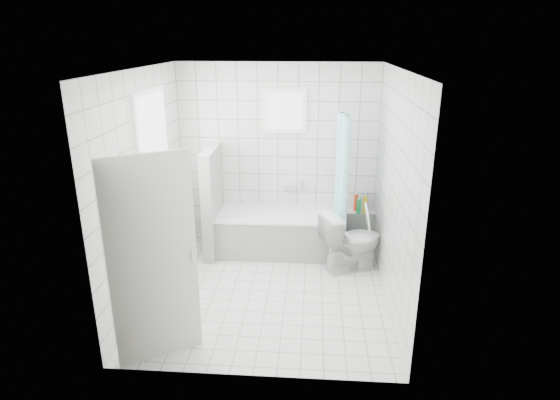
{
  "coord_description": "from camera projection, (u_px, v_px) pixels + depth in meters",
  "views": [
    {
      "loc": [
        0.5,
        -4.95,
        2.92
      ],
      "look_at": [
        0.12,
        0.35,
        1.05
      ],
      "focal_mm": 30.0,
      "sensor_mm": 36.0,
      "label": 1
    }
  ],
  "objects": [
    {
      "name": "window_sill",
      "position": [
        164.0,
        213.0,
        5.75
      ],
      "size": [
        0.18,
        1.02,
        0.08
      ],
      "primitive_type": "cube",
      "color": "white",
      "rests_on": "wall_left"
    },
    {
      "name": "tiled_ledge",
      "position": [
        360.0,
        229.0,
        6.79
      ],
      "size": [
        0.4,
        0.24,
        0.55
      ],
      "primitive_type": "cube",
      "color": "white",
      "rests_on": "ground"
    },
    {
      "name": "door",
      "position": [
        153.0,
        262.0,
        4.2
      ],
      "size": [
        0.7,
        0.46,
        2.0
      ],
      "primitive_type": "cube",
      "rotation": [
        0.0,
        0.0,
        -1.01
      ],
      "color": "silver",
      "rests_on": "ground"
    },
    {
      "name": "wall_back",
      "position": [
        278.0,
        157.0,
        6.64
      ],
      "size": [
        2.8,
        0.02,
        2.6
      ],
      "primitive_type": "cube",
      "color": "white",
      "rests_on": "ground"
    },
    {
      "name": "sill_bottles",
      "position": [
        164.0,
        201.0,
        5.69
      ],
      "size": [
        0.16,
        0.44,
        0.31
      ],
      "color": "silver",
      "rests_on": "window_sill"
    },
    {
      "name": "window_back",
      "position": [
        285.0,
        111.0,
        6.38
      ],
      "size": [
        0.5,
        0.01,
        0.5
      ],
      "primitive_type": "cube",
      "color": "white",
      "rests_on": "wall_back"
    },
    {
      "name": "ground",
      "position": [
        268.0,
        291.0,
        5.66
      ],
      "size": [
        3.0,
        3.0,
        0.0
      ],
      "primitive_type": "plane",
      "color": "white",
      "rests_on": "ground"
    },
    {
      "name": "shower_curtain",
      "position": [
        342.0,
        182.0,
        6.15
      ],
      "size": [
        0.14,
        0.48,
        1.78
      ],
      "primitive_type": null,
      "color": "#54F8F7",
      "rests_on": "curtain_rod"
    },
    {
      "name": "curtain_rod",
      "position": [
        345.0,
        112.0,
        5.97
      ],
      "size": [
        0.02,
        0.8,
        0.02
      ],
      "primitive_type": "cylinder",
      "rotation": [
        1.57,
        0.0,
        0.0
      ],
      "color": "silver",
      "rests_on": "wall_back"
    },
    {
      "name": "window_left",
      "position": [
        155.0,
        154.0,
        5.51
      ],
      "size": [
        0.01,
        0.9,
        1.4
      ],
      "primitive_type": "cube",
      "color": "white",
      "rests_on": "wall_left"
    },
    {
      "name": "partition_wall",
      "position": [
        213.0,
        201.0,
        6.49
      ],
      "size": [
        0.15,
        0.85,
        1.5
      ],
      "primitive_type": "cube",
      "color": "white",
      "rests_on": "ground"
    },
    {
      "name": "bathtub",
      "position": [
        281.0,
        232.0,
        6.62
      ],
      "size": [
        1.76,
        0.77,
        0.58
      ],
      "color": "white",
      "rests_on": "ground"
    },
    {
      "name": "tub_faucet",
      "position": [
        290.0,
        188.0,
        6.74
      ],
      "size": [
        0.18,
        0.06,
        0.06
      ],
      "primitive_type": "cube",
      "color": "silver",
      "rests_on": "wall_back"
    },
    {
      "name": "toilet",
      "position": [
        352.0,
        241.0,
        6.07
      ],
      "size": [
        0.91,
        0.73,
        0.81
      ],
      "primitive_type": "imported",
      "rotation": [
        0.0,
        0.0,
        1.98
      ],
      "color": "white",
      "rests_on": "ground"
    },
    {
      "name": "ledge_bottles",
      "position": [
        361.0,
        204.0,
        6.62
      ],
      "size": [
        0.2,
        0.18,
        0.27
      ],
      "color": "yellow",
      "rests_on": "tiled_ledge"
    },
    {
      "name": "wall_front",
      "position": [
        249.0,
        246.0,
        3.82
      ],
      "size": [
        2.8,
        0.02,
        2.6
      ],
      "primitive_type": "cube",
      "color": "white",
      "rests_on": "ground"
    },
    {
      "name": "wall_left",
      "position": [
        145.0,
        186.0,
        5.33
      ],
      "size": [
        0.02,
        3.0,
        2.6
      ],
      "primitive_type": "cube",
      "color": "white",
      "rests_on": "ground"
    },
    {
      "name": "ceiling",
      "position": [
        266.0,
        69.0,
        4.8
      ],
      "size": [
        3.0,
        3.0,
        0.0
      ],
      "primitive_type": "plane",
      "rotation": [
        3.14,
        0.0,
        0.0
      ],
      "color": "white",
      "rests_on": "ground"
    },
    {
      "name": "wall_right",
      "position": [
        394.0,
        192.0,
        5.14
      ],
      "size": [
        0.02,
        3.0,
        2.6
      ],
      "primitive_type": "cube",
      "color": "white",
      "rests_on": "ground"
    }
  ]
}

